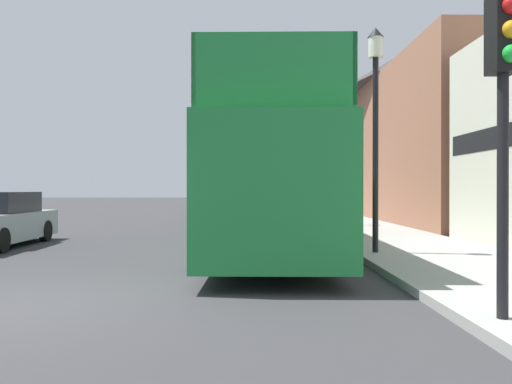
% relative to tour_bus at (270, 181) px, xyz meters
% --- Properties ---
extents(ground_plane, '(144.00, 144.00, 0.00)m').
position_rel_tour_bus_xyz_m(ground_plane, '(-3.57, 14.56, -1.78)').
color(ground_plane, '#333335').
extents(sidewalk, '(3.55, 108.00, 0.14)m').
position_rel_tour_bus_xyz_m(sidewalk, '(3.62, 11.56, -1.71)').
color(sidewalk, '#999993').
rests_on(sidewalk, ground_plane).
extents(brick_terrace_rear, '(6.00, 24.71, 9.41)m').
position_rel_tour_bus_xyz_m(brick_terrace_rear, '(8.40, 14.73, 2.93)').
color(brick_terrace_rear, '#9E664C').
rests_on(brick_terrace_rear, ground_plane).
extents(tour_bus, '(2.85, 11.46, 3.96)m').
position_rel_tour_bus_xyz_m(tour_bus, '(0.00, 0.00, 0.00)').
color(tour_bus, '#1E7A38').
rests_on(tour_bus, ground_plane).
extents(parked_car_ahead_of_bus, '(1.99, 4.53, 1.42)m').
position_rel_tour_bus_xyz_m(parked_car_ahead_of_bus, '(0.70, 8.11, -1.11)').
color(parked_car_ahead_of_bus, black).
rests_on(parked_car_ahead_of_bus, ground_plane).
extents(traffic_signal, '(0.28, 0.42, 3.51)m').
position_rel_tour_bus_xyz_m(traffic_signal, '(2.24, -7.64, 0.94)').
color(traffic_signal, black).
rests_on(traffic_signal, sidewalk).
extents(lamp_post_nearest, '(0.35, 0.35, 5.03)m').
position_rel_tour_bus_xyz_m(lamp_post_nearest, '(2.29, -1.87, 1.80)').
color(lamp_post_nearest, black).
rests_on(lamp_post_nearest, sidewalk).
extents(lamp_post_second, '(0.35, 0.35, 4.39)m').
position_rel_tour_bus_xyz_m(lamp_post_second, '(2.52, 6.95, 1.41)').
color(lamp_post_second, black).
rests_on(lamp_post_second, sidewalk).
extents(lamp_post_third, '(0.35, 0.35, 5.12)m').
position_rel_tour_bus_xyz_m(lamp_post_third, '(2.41, 15.77, 1.86)').
color(lamp_post_third, black).
rests_on(lamp_post_third, sidewalk).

